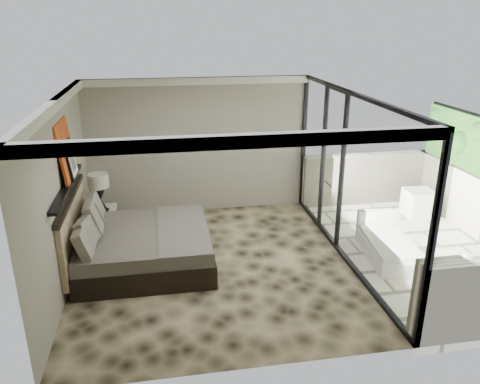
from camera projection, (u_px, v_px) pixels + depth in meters
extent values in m
plane|color=black|center=(214.00, 266.00, 7.78)|extent=(5.00, 5.00, 0.00)
cube|color=silver|center=(210.00, 97.00, 6.82)|extent=(4.50, 5.00, 0.02)
cube|color=gray|center=(198.00, 147.00, 9.60)|extent=(4.50, 0.02, 2.80)
cube|color=gray|center=(62.00, 195.00, 6.94)|extent=(0.02, 5.00, 2.80)
cube|color=white|center=(349.00, 179.00, 7.66)|extent=(0.08, 5.00, 2.80)
cube|color=beige|center=(421.00, 251.00, 8.40)|extent=(3.00, 5.00, 0.12)
cube|color=black|center=(67.00, 187.00, 7.01)|extent=(0.12, 2.20, 0.05)
cube|color=black|center=(146.00, 254.00, 7.80)|extent=(2.14, 2.04, 0.37)
cube|color=#534E45|center=(145.00, 238.00, 7.69)|extent=(2.08, 1.98, 0.22)
cube|color=#4B4741|center=(182.00, 228.00, 7.75)|extent=(0.82, 2.02, 0.03)
cube|color=#9A8262|center=(74.00, 229.00, 7.44)|extent=(0.08, 2.14, 1.02)
cube|color=black|center=(103.00, 221.00, 8.85)|extent=(0.64, 0.64, 0.53)
cone|color=black|center=(101.00, 204.00, 8.73)|extent=(0.21, 0.21, 0.19)
cone|color=black|center=(100.00, 194.00, 8.66)|extent=(0.21, 0.21, 0.19)
cylinder|color=beige|center=(98.00, 181.00, 8.57)|extent=(0.38, 0.38, 0.26)
cube|color=#C66411|center=(66.00, 150.00, 7.16)|extent=(0.13, 0.90, 0.90)
cube|color=black|center=(71.00, 159.00, 7.22)|extent=(0.11, 0.50, 0.60)
cube|color=white|center=(419.00, 203.00, 9.69)|extent=(0.58, 0.58, 0.55)
cube|color=silver|center=(389.00, 250.00, 8.03)|extent=(0.92, 1.56, 0.26)
cube|color=beige|center=(390.00, 241.00, 7.97)|extent=(0.87, 1.47, 0.07)
cube|color=silver|center=(377.00, 218.00, 8.58)|extent=(0.75, 0.20, 0.32)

